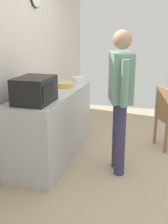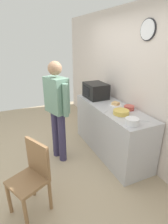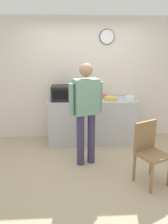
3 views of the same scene
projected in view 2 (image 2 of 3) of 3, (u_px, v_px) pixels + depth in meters
name	position (u px, v px, depth m)	size (l,w,h in m)	color
ground_plane	(47.00, 162.00, 3.24)	(6.00, 6.00, 0.00)	tan
back_wall	(127.00, 83.00, 3.35)	(5.40, 0.13, 2.60)	silver
kitchen_counter	(111.00, 130.00, 3.41)	(1.83, 0.62, 0.93)	#B7B7BC
microwave	(96.00, 91.00, 3.67)	(0.50, 0.39, 0.30)	black
sandwich_plate	(116.00, 104.00, 3.27)	(0.23, 0.23, 0.07)	white
salad_bowl	(121.00, 112.00, 2.90)	(0.26, 0.26, 0.07)	gold
cereal_bowl	(129.00, 108.00, 3.08)	(0.17, 0.17, 0.07)	#C64C42
mixing_bowl	(132.00, 122.00, 2.53)	(0.19, 0.19, 0.10)	white
fork_utensil	(144.00, 121.00, 2.66)	(0.17, 0.02, 0.01)	silver
spoon_utensil	(105.00, 112.00, 2.97)	(0.17, 0.02, 0.01)	silver
person_standing	(57.00, 105.00, 3.00)	(0.57, 0.35, 1.75)	#373256
wooden_chair	(32.00, 175.00, 2.20)	(0.54, 0.54, 0.94)	olive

